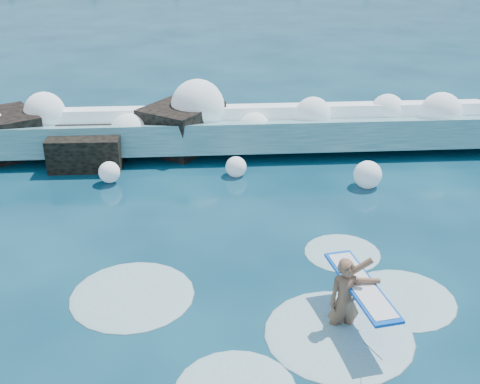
{
  "coord_description": "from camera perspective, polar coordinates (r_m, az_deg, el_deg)",
  "views": [
    {
      "loc": [
        0.7,
        -9.68,
        6.76
      ],
      "look_at": [
        1.5,
        2.0,
        1.2
      ],
      "focal_mm": 45.0,
      "sensor_mm": 36.0,
      "label": 1
    }
  ],
  "objects": [
    {
      "name": "wave_spray",
      "position": [
        18.31,
        -1.76,
        7.07
      ],
      "size": [
        14.64,
        4.59,
        2.13
      ],
      "color": "white",
      "rests_on": "ground"
    },
    {
      "name": "surf_foam",
      "position": [
        11.21,
        4.9,
        -11.79
      ],
      "size": [
        8.89,
        5.76,
        0.13
      ],
      "color": "silver",
      "rests_on": "ground"
    },
    {
      "name": "surfer_with_board",
      "position": [
        10.8,
        10.24,
        -9.84
      ],
      "size": [
        1.04,
        2.85,
        1.64
      ],
      "color": "brown",
      "rests_on": "ground"
    },
    {
      "name": "breaking_wave",
      "position": [
        18.6,
        -2.03,
        5.78
      ],
      "size": [
        17.26,
        2.72,
        1.49
      ],
      "color": "teal",
      "rests_on": "ground"
    },
    {
      "name": "rock_cluster",
      "position": [
        18.65,
        -15.06,
        4.89
      ],
      "size": [
        8.77,
        3.44,
        1.57
      ],
      "color": "black",
      "rests_on": "ground"
    },
    {
      "name": "ground",
      "position": [
        11.83,
        -6.7,
        -9.65
      ],
      "size": [
        200.0,
        200.0,
        0.0
      ],
      "primitive_type": "plane",
      "color": "#082B40",
      "rests_on": "ground"
    }
  ]
}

